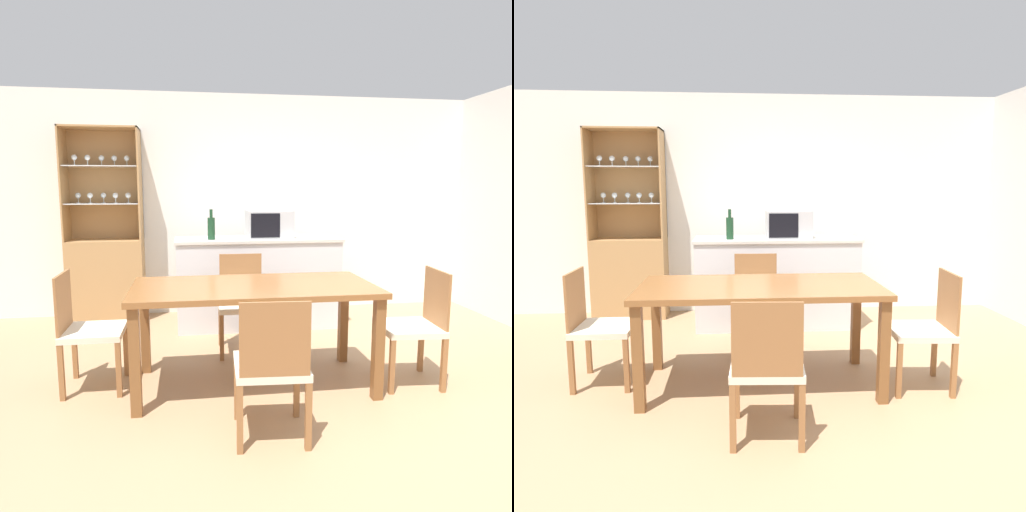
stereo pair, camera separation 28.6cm
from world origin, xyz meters
TOP-DOWN VIEW (x-y plane):
  - ground_plane at (0.00, 0.00)m, footprint 18.00×18.00m
  - wall_back at (0.00, 2.63)m, footprint 6.80×0.06m
  - kitchen_counter at (-0.12, 1.94)m, footprint 1.73×0.56m
  - display_cabinet at (-1.77, 2.42)m, footprint 0.82×0.37m
  - dining_table at (-0.39, 0.44)m, footprint 1.77×0.85m
  - dining_chair_side_left_far at (-1.60, 0.57)m, footprint 0.43×0.43m
  - dining_chair_head_near at (-0.39, -0.31)m, footprint 0.45×0.45m
  - dining_chair_side_right_near at (0.83, 0.31)m, footprint 0.46×0.46m
  - dining_chair_head_far at (-0.38, 1.19)m, footprint 0.44×0.44m
  - microwave at (-0.00, 1.96)m, footprint 0.47×0.38m
  - wine_bottle at (-0.62, 1.85)m, footprint 0.08×0.08m

SIDE VIEW (x-z plane):
  - ground_plane at x=0.00m, z-range 0.00..0.00m
  - dining_chair_side_left_far at x=-1.60m, z-range 0.01..0.88m
  - dining_chair_head_near at x=-0.39m, z-range 0.01..0.88m
  - dining_chair_side_right_near at x=0.83m, z-range 0.01..0.88m
  - dining_chair_head_far at x=-0.38m, z-range 0.01..0.88m
  - kitchen_counter at x=-0.12m, z-range 0.00..0.95m
  - display_cabinet at x=-1.77m, z-range -0.44..1.68m
  - dining_table at x=-0.39m, z-range 0.29..1.06m
  - wine_bottle at x=-0.62m, z-range 0.92..1.23m
  - microwave at x=0.00m, z-range 0.95..1.24m
  - wall_back at x=0.00m, z-range 0.00..2.55m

